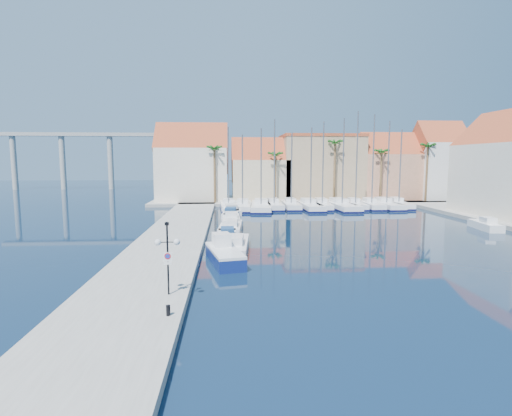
% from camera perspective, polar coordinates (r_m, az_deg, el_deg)
% --- Properties ---
extents(ground, '(260.00, 260.00, 0.00)m').
position_cam_1_polar(ground, '(25.36, 4.99, -10.31)').
color(ground, black).
rests_on(ground, ground).
extents(quay_west, '(6.00, 77.00, 0.50)m').
position_cam_1_polar(quay_west, '(38.45, -11.68, -4.12)').
color(quay_west, gray).
rests_on(quay_west, ground).
extents(shore_north, '(54.00, 16.00, 0.50)m').
position_cam_1_polar(shore_north, '(73.60, 6.83, 1.17)').
color(shore_north, gray).
rests_on(shore_north, ground).
extents(lamp_post, '(1.30, 0.39, 3.83)m').
position_cam_1_polar(lamp_post, '(21.12, -12.53, -5.49)').
color(lamp_post, black).
rests_on(lamp_post, quay_west).
extents(bollard, '(0.19, 0.19, 0.48)m').
position_cam_1_polar(bollard, '(18.96, -12.43, -14.09)').
color(bollard, black).
rests_on(bollard, quay_west).
extents(fishing_boat, '(3.06, 5.98, 2.00)m').
position_cam_1_polar(fishing_boat, '(29.53, -4.57, -6.50)').
color(fishing_boat, navy).
rests_on(fishing_boat, ground).
extents(motorboat_west_0, '(2.85, 7.21, 1.40)m').
position_cam_1_polar(motorboat_west_0, '(33.06, -3.20, -5.31)').
color(motorboat_west_0, white).
rests_on(motorboat_west_0, ground).
extents(motorboat_west_1, '(1.73, 5.28, 1.40)m').
position_cam_1_polar(motorboat_west_1, '(36.86, -4.11, -4.06)').
color(motorboat_west_1, white).
rests_on(motorboat_west_1, ground).
extents(motorboat_west_2, '(2.65, 6.92, 1.40)m').
position_cam_1_polar(motorboat_west_2, '(41.67, -3.67, -2.78)').
color(motorboat_west_2, white).
rests_on(motorboat_west_2, ground).
extents(motorboat_west_3, '(1.99, 6.19, 1.40)m').
position_cam_1_polar(motorboat_west_3, '(47.44, -3.55, -1.60)').
color(motorboat_west_3, white).
rests_on(motorboat_west_3, ground).
extents(motorboat_west_4, '(2.43, 6.22, 1.40)m').
position_cam_1_polar(motorboat_west_4, '(52.31, -3.62, -0.82)').
color(motorboat_west_4, white).
rests_on(motorboat_west_4, ground).
extents(motorboat_west_5, '(2.90, 7.08, 1.40)m').
position_cam_1_polar(motorboat_west_5, '(56.50, -3.62, -0.25)').
color(motorboat_west_5, white).
rests_on(motorboat_west_5, ground).
extents(motorboat_west_6, '(1.90, 5.75, 1.40)m').
position_cam_1_polar(motorboat_west_6, '(61.27, -3.37, 0.31)').
color(motorboat_west_6, white).
rests_on(motorboat_west_6, ground).
extents(motorboat_east_1, '(2.21, 5.12, 1.40)m').
position_cam_1_polar(motorboat_east_1, '(49.88, 29.98, -2.10)').
color(motorboat_east_1, white).
rests_on(motorboat_east_1, ground).
extents(sailboat_0, '(2.79, 9.05, 12.32)m').
position_cam_1_polar(sailboat_0, '(60.38, -3.96, 0.30)').
color(sailboat_0, white).
rests_on(sailboat_0, ground).
extents(sailboat_1, '(3.07, 9.50, 11.19)m').
position_cam_1_polar(sailboat_1, '(60.19, -1.92, 0.26)').
color(sailboat_1, white).
rests_on(sailboat_1, ground).
extents(sailboat_2, '(3.82, 11.18, 12.09)m').
position_cam_1_polar(sailboat_2, '(60.06, 0.73, 0.24)').
color(sailboat_2, white).
rests_on(sailboat_2, ground).
extents(sailboat_3, '(2.36, 8.27, 13.52)m').
position_cam_1_polar(sailboat_3, '(61.31, 2.55, 0.44)').
color(sailboat_3, white).
rests_on(sailboat_3, ground).
extents(sailboat_4, '(2.37, 8.46, 11.59)m').
position_cam_1_polar(sailboat_4, '(61.83, 4.99, 0.44)').
color(sailboat_4, white).
rests_on(sailboat_4, ground).
extents(sailboat_5, '(2.97, 10.11, 12.30)m').
position_cam_1_polar(sailboat_5, '(61.36, 7.66, 0.34)').
color(sailboat_5, white).
rests_on(sailboat_5, ground).
extents(sailboat_6, '(2.78, 8.56, 13.20)m').
position_cam_1_polar(sailboat_6, '(62.35, 9.37, 0.45)').
color(sailboat_6, white).
rests_on(sailboat_6, ground).
extents(sailboat_7, '(3.53, 11.35, 13.66)m').
position_cam_1_polar(sailboat_7, '(62.51, 12.00, 0.37)').
color(sailboat_7, white).
rests_on(sailboat_7, ground).
extents(sailboat_8, '(2.52, 8.23, 14.76)m').
position_cam_1_polar(sailboat_8, '(63.68, 13.91, 0.51)').
color(sailboat_8, white).
rests_on(sailboat_8, ground).
extents(sailboat_9, '(2.63, 8.53, 14.33)m').
position_cam_1_polar(sailboat_9, '(64.38, 16.06, 0.50)').
color(sailboat_9, white).
rests_on(sailboat_9, ground).
extents(sailboat_10, '(2.77, 9.98, 13.40)m').
position_cam_1_polar(sailboat_10, '(65.59, 17.96, 0.49)').
color(sailboat_10, white).
rests_on(sailboat_10, ground).
extents(sailboat_11, '(2.79, 8.86, 12.15)m').
position_cam_1_polar(sailboat_11, '(66.75, 19.57, 0.54)').
color(sailboat_11, white).
rests_on(sailboat_11, ground).
extents(building_0, '(12.30, 9.00, 13.50)m').
position_cam_1_polar(building_0, '(71.19, -9.05, 6.00)').
color(building_0, beige).
rests_on(building_0, shore_north).
extents(building_1, '(10.30, 8.00, 11.00)m').
position_cam_1_polar(building_1, '(71.20, 0.68, 5.09)').
color(building_1, '#C3B389').
rests_on(building_1, shore_north).
extents(building_2, '(14.20, 10.20, 11.50)m').
position_cam_1_polar(building_2, '(73.88, 9.19, 5.82)').
color(building_2, tan).
rests_on(building_2, shore_north).
extents(building_3, '(10.30, 8.00, 12.00)m').
position_cam_1_polar(building_3, '(76.59, 18.17, 5.30)').
color(building_3, tan).
rests_on(building_3, shore_north).
extents(building_4, '(8.30, 8.00, 14.00)m').
position_cam_1_polar(building_4, '(79.52, 24.52, 5.87)').
color(building_4, white).
rests_on(building_4, shore_north).
extents(palm_0, '(2.60, 2.60, 10.15)m').
position_cam_1_polar(palm_0, '(65.98, -5.97, 8.20)').
color(palm_0, brown).
rests_on(palm_0, shore_north).
extents(palm_1, '(2.60, 2.60, 9.15)m').
position_cam_1_polar(palm_1, '(66.39, 2.77, 7.41)').
color(palm_1, brown).
rests_on(palm_1, shore_north).
extents(palm_2, '(2.60, 2.60, 11.15)m').
position_cam_1_polar(palm_2, '(68.35, 11.24, 8.85)').
color(palm_2, brown).
rests_on(palm_2, shore_north).
extents(palm_3, '(2.60, 2.60, 9.65)m').
position_cam_1_polar(palm_3, '(70.83, 17.52, 7.45)').
color(palm_3, brown).
rests_on(palm_3, shore_north).
extents(palm_4, '(2.60, 2.60, 10.65)m').
position_cam_1_polar(palm_4, '(74.14, 23.36, 7.90)').
color(palm_4, brown).
rests_on(palm_4, shore_north).
extents(viaduct, '(48.00, 2.20, 14.45)m').
position_cam_1_polar(viaduct, '(111.65, -22.65, 7.75)').
color(viaduct, '#9E9E99').
rests_on(viaduct, ground).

